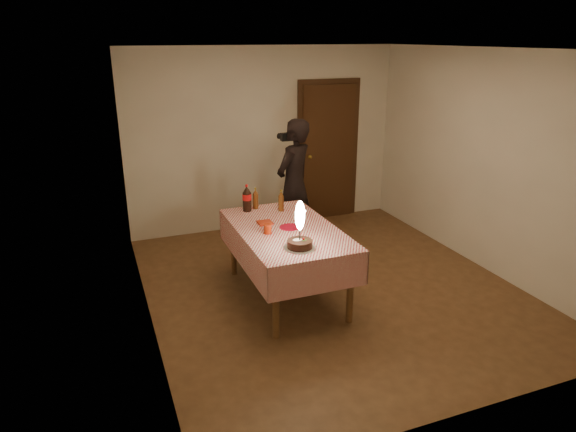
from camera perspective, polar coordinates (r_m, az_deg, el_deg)
The scene contains 12 objects.
ground at distance 5.95m, azimuth 4.71°, elevation -7.86°, with size 4.00×4.50×0.01m, color brown.
room_shell at distance 5.48m, azimuth 5.16°, elevation 8.12°, with size 4.04×4.54×2.62m.
dining_table at distance 5.46m, azimuth -0.19°, elevation -2.40°, with size 1.02×1.72×0.80m.
birthday_cake at distance 4.88m, azimuth 1.32°, elevation -2.11°, with size 0.30×0.30×0.47m.
red_plate at distance 5.44m, azimuth 0.18°, elevation -1.25°, with size 0.22×0.22×0.01m, color #B20C24.
red_cup at distance 5.27m, azimuth -2.27°, elevation -1.42°, with size 0.08×0.08×0.10m, color #A9270B.
clear_cup at distance 5.57m, azimuth 1.24°, elevation -0.30°, with size 0.07×0.07×0.09m, color silver.
napkin_stack at distance 5.56m, azimuth -2.58°, elevation -0.74°, with size 0.15×0.15×0.02m, color #A72A13.
cola_bottle at distance 5.92m, azimuth -4.59°, elevation 1.97°, with size 0.10×0.10×0.32m.
amber_bottle_left at distance 6.01m, azimuth -3.63°, elevation 1.90°, with size 0.06×0.06×0.25m.
amber_bottle_right at distance 5.92m, azimuth -0.78°, elevation 1.66°, with size 0.06×0.06×0.25m.
photographer at distance 6.82m, azimuth 0.67°, elevation 3.62°, with size 0.75×0.70×1.73m.
Camera 1 is at (-2.36, -4.74, 2.72)m, focal length 32.00 mm.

